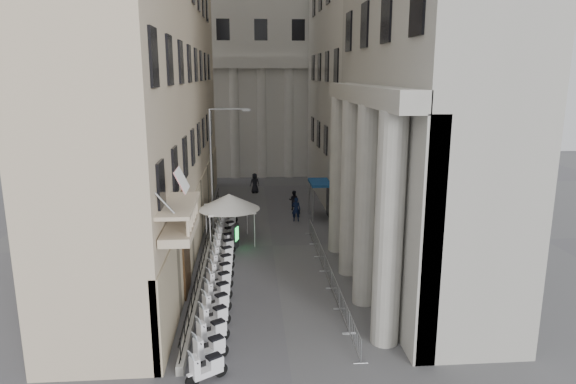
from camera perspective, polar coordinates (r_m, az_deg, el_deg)
name	(u,v)px	position (r m, az deg, el deg)	size (l,w,h in m)	color
far_building	(260,42)	(62.08, -3.14, 16.27)	(22.00, 10.00, 30.00)	beige
iron_fence	(207,253)	(34.04, -8.95, -6.76)	(0.30, 28.00, 1.40)	black
blue_awning	(319,217)	(41.93, 3.50, -2.83)	(1.60, 3.00, 3.00)	navy
flag	(190,362)	(22.26, -10.79, -18.08)	(1.00, 1.40, 8.20)	#9E0C11
scooter_0	(208,382)	(20.98, -8.93, -20.10)	(0.56, 1.40, 1.50)	white
scooter_1	(210,362)	(22.16, -8.64, -18.14)	(0.56, 1.40, 1.50)	white
scooter_2	(212,344)	(23.36, -8.39, -16.38)	(0.56, 1.40, 1.50)	white
scooter_3	(214,329)	(24.59, -8.17, -14.79)	(0.56, 1.40, 1.50)	white
scooter_4	(216,315)	(25.83, -7.97, -13.35)	(0.56, 1.40, 1.50)	white
scooter_5	(218,302)	(27.08, -7.80, -12.05)	(0.56, 1.40, 1.50)	white
scooter_6	(219,291)	(28.35, -7.64, -10.86)	(0.56, 1.40, 1.50)	white
scooter_7	(221,281)	(29.63, -7.49, -9.77)	(0.56, 1.40, 1.50)	white
scooter_8	(222,272)	(30.92, -7.36, -8.77)	(0.56, 1.40, 1.50)	white
scooter_9	(223,263)	(32.22, -7.24, -7.86)	(0.56, 1.40, 1.50)	white
scooter_10	(224,255)	(33.52, -7.12, -7.01)	(0.56, 1.40, 1.50)	white
scooter_11	(225,248)	(34.84, -7.02, -6.23)	(0.56, 1.40, 1.50)	white
scooter_12	(226,242)	(36.16, -6.93, -5.50)	(0.56, 1.40, 1.50)	white
scooter_13	(227,236)	(37.48, -6.84, -4.83)	(0.56, 1.40, 1.50)	white
scooter_14	(227,230)	(38.81, -6.76, -4.20)	(0.56, 1.40, 1.50)	white
scooter_15	(228,225)	(40.15, -6.68, -3.62)	(0.56, 1.40, 1.50)	white
barrier_0	(355,348)	(22.99, 7.41, -16.86)	(0.60, 2.40, 1.10)	#B1B4B9
barrier_1	(344,321)	(25.15, 6.23, -14.06)	(0.60, 2.40, 1.10)	#B1B4B9
barrier_2	(335,299)	(27.36, 5.26, -11.71)	(0.60, 2.40, 1.10)	#B1B4B9
barrier_3	(328,280)	(29.62, 4.45, -9.70)	(0.60, 2.40, 1.10)	#B1B4B9
barrier_4	(322,264)	(31.91, 3.76, -7.98)	(0.60, 2.40, 1.10)	#B1B4B9
barrier_5	(316,250)	(34.24, 3.17, -6.50)	(0.60, 2.40, 1.10)	#B1B4B9
barrier_6	(312,239)	(36.58, 2.66, -5.20)	(0.60, 2.40, 1.10)	#B1B4B9
security_tent	(233,203)	(35.07, -6.15, -1.19)	(4.22, 4.22, 3.43)	white
street_lamp	(216,159)	(36.98, -7.97, 3.60)	(2.95, 0.34, 9.07)	gray
info_kiosk	(235,236)	(34.56, -5.88, -4.90)	(0.46, 0.81, 1.65)	black
pedestrian_a	(296,209)	(40.56, 0.90, -1.93)	(0.71, 0.46, 1.94)	black
pedestrian_b	(294,200)	(43.94, 0.64, -0.92)	(0.83, 0.65, 1.70)	black
pedestrian_c	(255,183)	(50.35, -3.71, 0.99)	(0.95, 0.62, 1.95)	black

